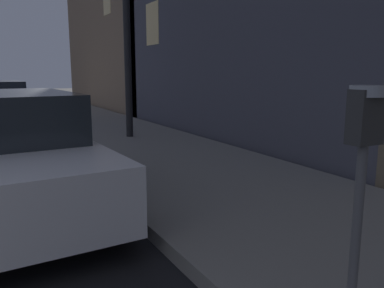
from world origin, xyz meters
name	(u,v)px	position (x,y,z in m)	size (l,w,h in m)	color
parking_meter	(363,150)	(4.45, 0.26, 1.24)	(0.19, 0.19, 1.45)	#59595B
car_white	(6,154)	(2.85, 3.92, 0.71)	(2.10, 4.24, 1.43)	silver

